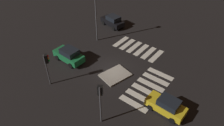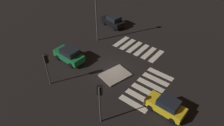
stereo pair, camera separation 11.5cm
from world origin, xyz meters
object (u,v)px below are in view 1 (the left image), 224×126
at_px(traffic_island, 115,75).
at_px(car_black, 113,21).
at_px(traffic_light_south, 100,95).
at_px(car_yellow, 166,106).
at_px(street_lamp, 96,8).
at_px(car_green, 69,55).
at_px(traffic_light_west, 47,62).

height_order(traffic_island, car_black, car_black).
height_order(car_black, traffic_light_south, traffic_light_south).
relative_size(car_yellow, street_lamp, 0.53).
xyz_separation_m(car_black, traffic_light_south, (-15.20, -10.59, 2.46)).
xyz_separation_m(traffic_island, traffic_light_south, (-5.73, -2.79, 3.23)).
height_order(car_yellow, street_lamp, street_lamp).
bearing_deg(car_green, car_black, -80.81).
distance_m(car_black, car_yellow, 18.16).
bearing_deg(traffic_light_south, car_black, 4.22).
relative_size(car_yellow, traffic_light_south, 0.88).
height_order(traffic_island, street_lamp, street_lamp).
xyz_separation_m(car_black, car_yellow, (-10.60, -14.75, -0.05)).
bearing_deg(car_black, car_green, 108.16).
relative_size(car_black, street_lamp, 0.58).
bearing_deg(traffic_light_west, street_lamp, 43.62).
xyz_separation_m(traffic_island, street_lamp, (4.59, 6.85, 4.93)).
height_order(car_black, street_lamp, street_lamp).
bearing_deg(traffic_island, car_green, 101.55).
xyz_separation_m(traffic_island, car_black, (9.47, 7.80, 0.78)).
relative_size(car_black, car_green, 1.01).
bearing_deg(traffic_light_south, car_yellow, -72.77).
bearing_deg(car_black, traffic_island, 139.85).
distance_m(car_yellow, traffic_light_west, 12.65).
xyz_separation_m(traffic_island, traffic_light_west, (-5.43, 4.75, 2.90)).
bearing_deg(street_lamp, traffic_light_south, -136.96).
relative_size(car_black, traffic_light_south, 0.97).
relative_size(car_green, traffic_light_south, 0.96).
height_order(traffic_light_south, street_lamp, street_lamp).
xyz_separation_m(traffic_island, car_yellow, (-1.13, -6.95, 0.72)).
bearing_deg(street_lamp, car_yellow, -112.51).
distance_m(car_green, traffic_light_west, 4.90).
relative_size(traffic_island, traffic_light_west, 0.94).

